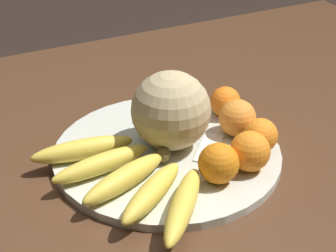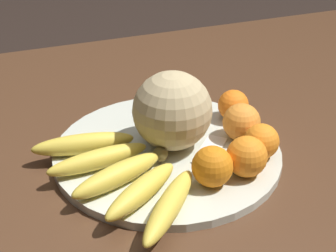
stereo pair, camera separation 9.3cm
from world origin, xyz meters
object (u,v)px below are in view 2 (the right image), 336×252
(produce_tag, at_px, (210,150))
(orange_mid_center, at_px, (242,122))
(kitchen_table, at_px, (174,192))
(orange_front_right, at_px, (212,166))
(fruit_bowl, at_px, (168,154))
(orange_back_left, at_px, (247,157))
(orange_front_left, at_px, (233,105))
(melon, at_px, (174,110))
(orange_back_right, at_px, (261,141))
(banana_bunch, at_px, (121,174))

(produce_tag, bearing_deg, orange_mid_center, 148.04)
(orange_mid_center, xyz_separation_m, produce_tag, (0.07, 0.02, -0.03))
(kitchen_table, relative_size, orange_front_right, 24.05)
(fruit_bowl, xyz_separation_m, orange_mid_center, (-0.13, 0.00, 0.04))
(orange_back_left, bearing_deg, orange_front_left, -108.29)
(melon, distance_m, orange_back_left, 0.15)
(fruit_bowl, relative_size, orange_back_left, 5.88)
(orange_front_left, xyz_separation_m, orange_front_right, (0.12, 0.17, 0.00))
(orange_back_left, xyz_separation_m, orange_back_right, (-0.05, -0.04, -0.00))
(fruit_bowl, bearing_deg, banana_bunch, 31.71)
(orange_front_left, height_order, orange_back_left, orange_back_left)
(orange_front_left, xyz_separation_m, orange_mid_center, (0.02, 0.07, 0.00))
(orange_front_left, relative_size, orange_back_left, 0.87)
(kitchen_table, xyz_separation_m, orange_mid_center, (-0.12, 0.01, 0.13))
(kitchen_table, bearing_deg, orange_back_left, 127.31)
(orange_front_right, xyz_separation_m, orange_mid_center, (-0.10, -0.11, 0.00))
(kitchen_table, bearing_deg, fruit_bowl, 16.29)
(melon, bearing_deg, produce_tag, 141.29)
(orange_front_left, height_order, orange_back_right, orange_back_right)
(fruit_bowl, height_order, produce_tag, produce_tag)
(produce_tag, bearing_deg, orange_front_left, 178.12)
(kitchen_table, bearing_deg, orange_front_right, 100.14)
(orange_mid_center, height_order, produce_tag, orange_mid_center)
(orange_back_right, relative_size, produce_tag, 0.65)
(orange_front_right, relative_size, orange_mid_center, 0.97)
(melon, distance_m, orange_front_left, 0.15)
(orange_mid_center, bearing_deg, banana_bunch, 13.69)
(kitchen_table, height_order, banana_bunch, banana_bunch)
(fruit_bowl, xyz_separation_m, orange_back_right, (-0.14, 0.07, 0.04))
(kitchen_table, relative_size, orange_back_left, 23.58)
(banana_bunch, xyz_separation_m, produce_tag, (-0.17, -0.04, -0.02))
(orange_front_left, bearing_deg, orange_mid_center, 76.45)
(fruit_bowl, distance_m, orange_back_left, 0.15)
(kitchen_table, distance_m, orange_front_left, 0.20)
(melon, height_order, produce_tag, melon)
(orange_front_right, distance_m, orange_back_left, 0.06)
(orange_back_right, bearing_deg, fruit_bowl, -25.28)
(orange_mid_center, bearing_deg, orange_back_left, 68.60)
(fruit_bowl, height_order, melon, melon)
(kitchen_table, xyz_separation_m, orange_front_right, (-0.02, 0.11, 0.13))
(banana_bunch, bearing_deg, orange_back_left, 145.79)
(fruit_bowl, distance_m, orange_mid_center, 0.14)
(orange_back_right, bearing_deg, kitchen_table, -28.94)
(kitchen_table, height_order, melon, melon)
(melon, height_order, orange_back_right, melon)
(orange_front_right, xyz_separation_m, orange_back_right, (-0.11, -0.04, -0.00))
(orange_back_left, bearing_deg, banana_bunch, -12.24)
(orange_front_right, bearing_deg, orange_front_left, -123.96)
(orange_mid_center, bearing_deg, kitchen_table, -3.97)
(kitchen_table, relative_size, orange_mid_center, 23.44)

